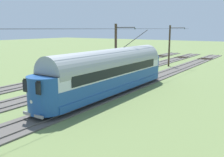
{
  "coord_description": "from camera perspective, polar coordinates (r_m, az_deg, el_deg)",
  "views": [
    {
      "loc": [
        -18.33,
        23.03,
        6.15
      ],
      "look_at": [
        -5.18,
        3.58,
        1.57
      ],
      "focal_mm": 41.13,
      "sensor_mm": 36.0,
      "label": 1
    }
  ],
  "objects": [
    {
      "name": "vintage_streetcar",
      "position": [
        23.99,
        -0.4,
        1.72
      ],
      "size": [
        2.65,
        18.28,
        5.85
      ],
      "color": "#1E4C93",
      "rests_on": "ground"
    },
    {
      "name": "catenary_pole_mid_near",
      "position": [
        28.93,
        0.96,
        5.76
      ],
      "size": [
        2.63,
        0.28,
        6.68
      ],
      "color": "#423323",
      "rests_on": "ground"
    },
    {
      "name": "track_streetcar_siding",
      "position": [
        27.6,
        4.11,
        -1.75
      ],
      "size": [
        2.8,
        80.0,
        0.18
      ],
      "color": "#56514C",
      "rests_on": "ground"
    },
    {
      "name": "catenary_pole_foreground",
      "position": [
        43.14,
        12.71,
        7.24
      ],
      "size": [
        2.63,
        0.28,
        6.68
      ],
      "color": "#423323",
      "rests_on": "ground"
    },
    {
      "name": "track_third_siding",
      "position": [
        33.51,
        -10.65,
        0.37
      ],
      "size": [
        2.8,
        80.0,
        0.18
      ],
      "color": "#56514C",
      "rests_on": "ground"
    },
    {
      "name": "track_adjacent_siding",
      "position": [
        30.3,
        -3.99,
        -0.59
      ],
      "size": [
        2.8,
        80.0,
        0.18
      ],
      "color": "#56514C",
      "rests_on": "ground"
    },
    {
      "name": "ground_plane",
      "position": [
        30.07,
        -4.35,
        -0.79
      ],
      "size": [
        220.0,
        220.0,
        0.0
      ],
      "primitive_type": "plane",
      "color": "olive"
    },
    {
      "name": "overhead_wire_run",
      "position": [
        28.2,
        5.69,
        10.96
      ],
      "size": [
        2.42,
        35.91,
        0.18
      ],
      "color": "black",
      "rests_on": "ground"
    }
  ]
}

